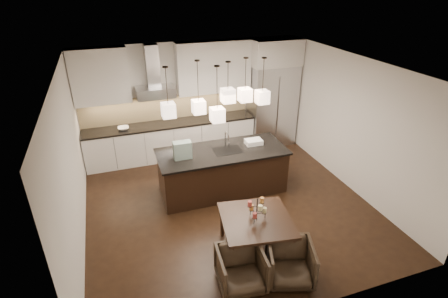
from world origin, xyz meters
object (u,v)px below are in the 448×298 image
object	(u,v)px
armchair_right	(290,263)
dining_table	(256,235)
island_body	(222,172)
refrigerator	(272,105)
armchair_left	(241,269)

from	to	relation	value
armchair_right	dining_table	bearing A→B (deg)	127.86
island_body	armchair_right	xyz separation A→B (m)	(0.17, -2.68, -0.14)
dining_table	refrigerator	bearing A→B (deg)	70.17
armchair_left	dining_table	bearing A→B (deg)	55.79
dining_table	armchair_right	world-z (taller)	dining_table
island_body	armchair_right	world-z (taller)	island_body
armchair_left	armchair_right	world-z (taller)	armchair_right
island_body	armchair_left	distance (m)	2.63
dining_table	armchair_left	world-z (taller)	dining_table
armchair_left	armchair_right	distance (m)	0.76
armchair_left	armchair_right	size ratio (longest dim) A/B	1.00
island_body	armchair_left	world-z (taller)	island_body
dining_table	armchair_right	xyz separation A→B (m)	(0.25, -0.72, -0.02)
dining_table	island_body	bearing A→B (deg)	96.71
dining_table	armchair_left	xyz separation A→B (m)	(-0.50, -0.60, -0.02)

